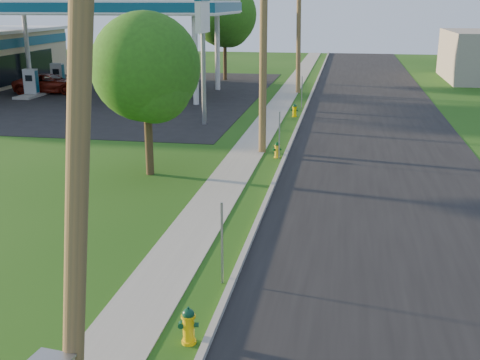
{
  "coord_description": "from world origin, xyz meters",
  "views": [
    {
      "loc": [
        2.89,
        -8.38,
        6.37
      ],
      "look_at": [
        0.0,
        8.0,
        1.4
      ],
      "focal_mm": 45.0,
      "sensor_mm": 36.0,
      "label": 1
    }
  ],
  "objects_px": {
    "tree_lot": "(226,17)",
    "car_silver": "(164,83)",
    "fuel_pump_nw": "(31,86)",
    "tree_verge": "(148,72)",
    "utility_pole_mid": "(263,36)",
    "hydrant_far": "(295,110)",
    "utility_pole_far": "(299,24)",
    "fuel_pump_sw": "(58,79)",
    "utility_pole_near": "(78,123)",
    "price_pylon": "(203,20)",
    "fuel_pump_se": "(174,82)",
    "car_red": "(50,83)",
    "hydrant_mid": "(277,150)",
    "hydrant_near": "(189,326)",
    "fuel_pump_ne": "(157,89)"
  },
  "relations": [
    {
      "from": "utility_pole_far",
      "to": "tree_verge",
      "type": "xyz_separation_m",
      "value": [
        -3.64,
        -22.28,
        -0.9
      ]
    },
    {
      "from": "car_silver",
      "to": "hydrant_far",
      "type": "bearing_deg",
      "value": -108.62
    },
    {
      "from": "fuel_pump_nw",
      "to": "tree_verge",
      "type": "bearing_deg",
      "value": -50.46
    },
    {
      "from": "tree_lot",
      "to": "car_silver",
      "type": "xyz_separation_m",
      "value": [
        -2.93,
        -8.02,
        -4.33
      ]
    },
    {
      "from": "tree_lot",
      "to": "car_red",
      "type": "xyz_separation_m",
      "value": [
        -11.0,
        -9.42,
        -4.39
      ]
    },
    {
      "from": "fuel_pump_nw",
      "to": "price_pylon",
      "type": "relative_size",
      "value": 0.47
    },
    {
      "from": "fuel_pump_se",
      "to": "price_pylon",
      "type": "height_order",
      "value": "price_pylon"
    },
    {
      "from": "fuel_pump_ne",
      "to": "hydrant_mid",
      "type": "distance_m",
      "value": 16.89
    },
    {
      "from": "price_pylon",
      "to": "car_red",
      "type": "relative_size",
      "value": 1.38
    },
    {
      "from": "fuel_pump_se",
      "to": "utility_pole_far",
      "type": "bearing_deg",
      "value": 6.41
    },
    {
      "from": "hydrant_mid",
      "to": "hydrant_far",
      "type": "xyz_separation_m",
      "value": [
        -0.1,
        9.49,
        0.03
      ]
    },
    {
      "from": "utility_pole_far",
      "to": "car_silver",
      "type": "height_order",
      "value": "utility_pole_far"
    },
    {
      "from": "utility_pole_mid",
      "to": "hydrant_far",
      "type": "distance_m",
      "value": 9.8
    },
    {
      "from": "fuel_pump_ne",
      "to": "tree_verge",
      "type": "relative_size",
      "value": 0.53
    },
    {
      "from": "utility_pole_mid",
      "to": "hydrant_near",
      "type": "xyz_separation_m",
      "value": [
        0.73,
        -15.45,
        -4.57
      ]
    },
    {
      "from": "tree_verge",
      "to": "car_silver",
      "type": "relative_size",
      "value": 1.37
    },
    {
      "from": "hydrant_far",
      "to": "price_pylon",
      "type": "bearing_deg",
      "value": -145.43
    },
    {
      "from": "tree_verge",
      "to": "car_silver",
      "type": "distance_m",
      "value": 21.45
    },
    {
      "from": "utility_pole_mid",
      "to": "price_pylon",
      "type": "distance_m",
      "value": 6.76
    },
    {
      "from": "utility_pole_mid",
      "to": "fuel_pump_se",
      "type": "relative_size",
      "value": 3.06
    },
    {
      "from": "fuel_pump_se",
      "to": "fuel_pump_nw",
      "type": "bearing_deg",
      "value": -156.04
    },
    {
      "from": "utility_pole_far",
      "to": "fuel_pump_ne",
      "type": "relative_size",
      "value": 2.97
    },
    {
      "from": "utility_pole_far",
      "to": "tree_lot",
      "type": "height_order",
      "value": "utility_pole_far"
    },
    {
      "from": "utility_pole_near",
      "to": "fuel_pump_nw",
      "type": "bearing_deg",
      "value": 120.0
    },
    {
      "from": "utility_pole_far",
      "to": "car_silver",
      "type": "xyz_separation_m",
      "value": [
        -9.37,
        -1.84,
        -4.05
      ]
    },
    {
      "from": "fuel_pump_nw",
      "to": "car_red",
      "type": "xyz_separation_m",
      "value": [
        0.46,
        1.76,
        -0.03
      ]
    },
    {
      "from": "car_red",
      "to": "tree_lot",
      "type": "bearing_deg",
      "value": -59.0
    },
    {
      "from": "tree_lot",
      "to": "car_red",
      "type": "relative_size",
      "value": 1.59
    },
    {
      "from": "fuel_pump_nw",
      "to": "fuel_pump_sw",
      "type": "xyz_separation_m",
      "value": [
        0.0,
        4.0,
        0.0
      ]
    },
    {
      "from": "tree_verge",
      "to": "hydrant_near",
      "type": "xyz_separation_m",
      "value": [
        4.37,
        -11.17,
        -3.52
      ]
    },
    {
      "from": "hydrant_mid",
      "to": "utility_pole_mid",
      "type": "bearing_deg",
      "value": 131.55
    },
    {
      "from": "hydrant_near",
      "to": "hydrant_far",
      "type": "xyz_separation_m",
      "value": [
        -0.08,
        24.08,
        -0.01
      ]
    },
    {
      "from": "fuel_pump_se",
      "to": "hydrant_far",
      "type": "bearing_deg",
      "value": -41.21
    },
    {
      "from": "tree_verge",
      "to": "tree_lot",
      "type": "relative_size",
      "value": 0.77
    },
    {
      "from": "fuel_pump_nw",
      "to": "tree_verge",
      "type": "height_order",
      "value": "tree_verge"
    },
    {
      "from": "utility_pole_near",
      "to": "tree_verge",
      "type": "bearing_deg",
      "value": 104.86
    },
    {
      "from": "fuel_pump_sw",
      "to": "car_silver",
      "type": "xyz_separation_m",
      "value": [
        8.53,
        -0.84,
        0.03
      ]
    },
    {
      "from": "utility_pole_far",
      "to": "hydrant_near",
      "type": "bearing_deg",
      "value": -88.74
    },
    {
      "from": "utility_pole_far",
      "to": "fuel_pump_sw",
      "type": "bearing_deg",
      "value": -176.8
    },
    {
      "from": "utility_pole_far",
      "to": "tree_verge",
      "type": "bearing_deg",
      "value": -99.28
    },
    {
      "from": "fuel_pump_ne",
      "to": "car_silver",
      "type": "height_order",
      "value": "fuel_pump_ne"
    },
    {
      "from": "price_pylon",
      "to": "tree_lot",
      "type": "xyz_separation_m",
      "value": [
        -2.54,
        18.68,
        -0.35
      ]
    },
    {
      "from": "fuel_pump_ne",
      "to": "hydrant_near",
      "type": "bearing_deg",
      "value": -71.29
    },
    {
      "from": "utility_pole_mid",
      "to": "hydrant_far",
      "type": "height_order",
      "value": "utility_pole_mid"
    },
    {
      "from": "utility_pole_far",
      "to": "fuel_pump_se",
      "type": "xyz_separation_m",
      "value": [
        -8.9,
        -1.0,
        -4.08
      ]
    },
    {
      "from": "fuel_pump_se",
      "to": "hydrant_mid",
      "type": "distance_m",
      "value": 20.3
    },
    {
      "from": "tree_verge",
      "to": "car_silver",
      "type": "height_order",
      "value": "tree_verge"
    },
    {
      "from": "hydrant_near",
      "to": "fuel_pump_se",
      "type": "bearing_deg",
      "value": 106.54
    },
    {
      "from": "utility_pole_far",
      "to": "hydrant_mid",
      "type": "xyz_separation_m",
      "value": [
        0.75,
        -18.85,
        -4.46
      ]
    },
    {
      "from": "fuel_pump_ne",
      "to": "fuel_pump_sw",
      "type": "xyz_separation_m",
      "value": [
        -9.0,
        4.0,
        0.0
      ]
    }
  ]
}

